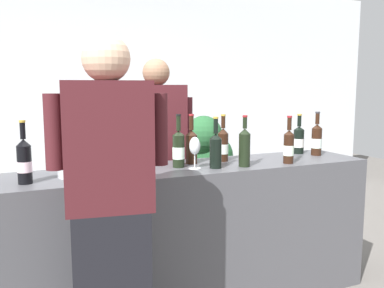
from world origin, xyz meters
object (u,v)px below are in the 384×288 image
Objects in this scene: wine_bottle_7 at (24,161)px; wine_bottle_8 at (216,149)px; wine_bottle_2 at (299,140)px; ice_bucket at (78,156)px; wine_bottle_3 at (223,145)px; wine_bottle_4 at (289,146)px; wine_glass at (195,147)px; wine_bottle_0 at (317,140)px; wine_bottle_1 at (191,145)px; wine_bottle_6 at (179,149)px; person_server at (157,172)px; wine_bottle_5 at (245,146)px; potted_shrub at (211,168)px; person_guest at (111,222)px.

wine_bottle_7 is 1.04× the size of wine_bottle_8.
ice_bucket is (-1.72, -0.17, 0.01)m from wine_bottle_2.
wine_bottle_3 is at bearing 51.45° from wine_bottle_8.
wine_bottle_4 is 1.59× the size of wine_glass.
wine_bottle_0 is at bearing -4.32° from wine_bottle_3.
wine_bottle_1 is 0.15m from wine_bottle_6.
wine_bottle_4 is (-0.34, -0.32, 0.01)m from wine_bottle_2.
wine_bottle_7 reaches higher than wine_bottle_0.
wine_bottle_4 is 1.02m from person_server.
wine_bottle_5 is 1.34m from wine_bottle_7.
wine_bottle_8 is 1.62× the size of wine_glass.
wine_bottle_7 is 0.29× the size of potted_shrub.
wine_bottle_4 is (0.37, -0.25, -0.00)m from wine_bottle_3.
wine_bottle_0 is at bearing 19.60° from person_guest.
wine_glass is at bearing -174.21° from wine_bottle_0.
wine_bottle_0 is 1.01× the size of wine_bottle_3.
wine_bottle_0 is 1.15m from wine_bottle_6.
wine_bottle_5 is 1.06m from ice_bucket.
wine_bottle_8 is 0.28× the size of potted_shrub.
wine_bottle_7 is at bearing 177.40° from wine_bottle_4.
person_guest reaches higher than wine_bottle_8.
wine_bottle_0 is 0.99× the size of wine_bottle_1.
wine_glass is (-0.05, -0.17, 0.01)m from wine_bottle_1.
ice_bucket is at bearing 172.72° from wine_bottle_5.
wine_bottle_4 is 0.19× the size of person_guest.
wine_bottle_8 is at bearing -128.55° from wine_bottle_3.
wine_bottle_0 is 1.03m from wine_bottle_1.
potted_shrub is (0.48, 1.16, -0.41)m from wine_bottle_3.
person_server is (-0.10, 0.43, -0.26)m from wine_bottle_1.
wine_bottle_7 is at bearing 178.64° from wine_bottle_8.
wine_bottle_3 is 0.26m from wine_bottle_8.
wine_bottle_1 reaches higher than wine_bottle_2.
person_server is (0.67, 0.53, -0.25)m from ice_bucket.
person_server is at bearing 128.35° from wine_bottle_3.
wine_bottle_6 is at bearing -147.03° from wine_bottle_1.
person_server is at bearing 160.72° from wine_bottle_2.
wine_bottle_0 is 1.01× the size of wine_bottle_8.
wine_bottle_6 is (-1.15, -0.02, -0.00)m from wine_bottle_0.
wine_bottle_6 is (-0.40, 0.16, -0.01)m from wine_bottle_5.
wine_bottle_7 reaches higher than potted_shrub.
wine_bottle_3 is at bearing 5.67° from ice_bucket.
wine_bottle_1 is 0.20× the size of person_server.
wine_bottle_8 is at bearing -115.43° from potted_shrub.
wine_bottle_2 reaches higher than potted_shrub.
wine_bottle_7 is at bearing -143.38° from potted_shrub.
wine_bottle_2 is 0.92× the size of wine_bottle_5.
ice_bucket is at bearing -178.02° from wine_bottle_6.
person_guest is at bearing -155.98° from wine_bottle_2.
wine_bottle_5 is at bearing 24.09° from person_guest.
wine_bottle_1 is at bearing -76.79° from person_server.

